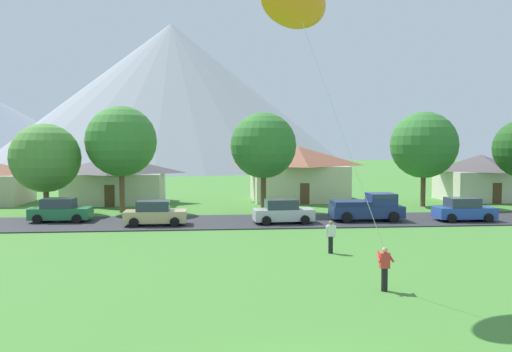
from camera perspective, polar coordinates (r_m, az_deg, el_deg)
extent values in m
cube|color=#2D2D33|center=(36.84, -2.05, -5.15)|extent=(160.00, 6.98, 0.08)
cone|color=#8E939E|center=(167.08, -14.17, 6.15)|extent=(70.11, 70.11, 28.24)
cone|color=#8E939E|center=(145.10, -9.46, 8.94)|extent=(98.96, 98.96, 39.77)
cube|color=beige|center=(50.98, -15.51, -1.32)|extent=(9.00, 6.34, 2.92)
pyramid|color=#474247|center=(50.86, -15.55, 1.23)|extent=(9.72, 6.85, 1.61)
cube|color=brown|center=(47.90, -16.17, -2.17)|extent=(0.90, 0.06, 2.00)
cube|color=beige|center=(56.58, 23.92, -1.00)|extent=(7.45, 6.17, 3.01)
pyramid|color=#564C51|center=(56.47, 23.98, 1.36)|extent=(8.05, 6.66, 1.65)
cube|color=brown|center=(53.95, 25.52, -1.77)|extent=(0.90, 0.06, 2.00)
cube|color=beige|center=(52.00, 4.74, -0.77)|extent=(9.16, 7.45, 3.56)
pyramid|color=brown|center=(51.88, 4.75, 2.27)|extent=(9.90, 8.05, 1.96)
cube|color=brown|center=(48.40, 5.51, -2.00)|extent=(0.90, 0.06, 2.00)
cylinder|color=brown|center=(44.31, -22.55, -2.41)|extent=(0.44, 0.44, 2.49)
sphere|color=#4C8938|center=(44.12, -22.64, 1.89)|extent=(5.55, 5.55, 5.55)
cylinder|color=brown|center=(43.50, -14.85, -1.54)|extent=(0.44, 0.44, 3.74)
sphere|color=#3D7F33|center=(43.35, -14.93, 3.81)|extent=(5.84, 5.84, 5.84)
cylinder|color=brown|center=(48.87, 18.30, -1.30)|extent=(0.44, 0.44, 3.37)
sphere|color=#33752D|center=(48.73, 18.38, 3.35)|extent=(6.07, 6.07, 6.07)
cylinder|color=brown|center=(42.06, 0.84, -1.73)|extent=(0.44, 0.44, 3.53)
sphere|color=#33752D|center=(41.90, 0.84, 3.47)|extent=(5.46, 5.46, 5.46)
cube|color=#B7BCC1|center=(35.87, 3.09, -4.35)|extent=(4.28, 2.00, 0.80)
cube|color=#2D3847|center=(35.75, 2.86, -3.18)|extent=(2.27, 1.69, 0.68)
cylinder|color=black|center=(37.08, 4.87, -4.55)|extent=(0.65, 0.27, 0.64)
cylinder|color=black|center=(35.31, 5.54, -4.94)|extent=(0.65, 0.27, 0.64)
cylinder|color=black|center=(36.57, 0.73, -4.64)|extent=(0.65, 0.27, 0.64)
cylinder|color=black|center=(34.77, 1.20, -5.06)|extent=(0.65, 0.27, 0.64)
cube|color=tan|center=(35.57, -11.25, -4.47)|extent=(4.22, 1.84, 0.80)
cube|color=#2D3847|center=(35.49, -11.50, -3.29)|extent=(2.21, 1.60, 0.68)
cylinder|color=black|center=(36.42, -8.98, -4.72)|extent=(0.64, 0.25, 0.64)
cylinder|color=black|center=(34.60, -9.15, -5.14)|extent=(0.64, 0.25, 0.64)
cylinder|color=black|center=(36.66, -13.22, -4.71)|extent=(0.64, 0.25, 0.64)
cylinder|color=black|center=(34.86, -13.60, -5.13)|extent=(0.64, 0.25, 0.64)
cube|color=#2847A8|center=(39.89, 22.40, -3.82)|extent=(4.25, 1.91, 0.80)
cube|color=#2D3847|center=(39.75, 22.22, -2.77)|extent=(2.24, 1.64, 0.68)
cylinder|color=black|center=(41.35, 23.50, -4.00)|extent=(0.65, 0.26, 0.64)
cylinder|color=black|center=(39.74, 24.73, -4.31)|extent=(0.65, 0.26, 0.64)
cylinder|color=black|center=(40.18, 20.07, -4.13)|extent=(0.65, 0.26, 0.64)
cylinder|color=black|center=(38.52, 21.19, -4.46)|extent=(0.65, 0.26, 0.64)
cube|color=#237042|center=(39.09, -21.11, -3.94)|extent=(4.24, 1.89, 0.80)
cube|color=#2D3847|center=(39.06, -21.34, -2.85)|extent=(2.23, 1.63, 0.68)
cylinder|color=black|center=(39.64, -18.84, -4.20)|extent=(0.64, 0.25, 0.64)
cylinder|color=black|center=(37.88, -19.55, -4.56)|extent=(0.64, 0.25, 0.64)
cylinder|color=black|center=(40.41, -22.56, -4.14)|extent=(0.64, 0.25, 0.64)
cylinder|color=black|center=(38.68, -23.42, -4.48)|extent=(0.64, 0.25, 0.64)
cube|color=navy|center=(37.82, 12.32, -3.91)|extent=(5.23, 2.09, 0.84)
cube|color=navy|center=(38.05, 13.92, -2.57)|extent=(1.93, 1.87, 0.90)
cube|color=#2D3847|center=(38.03, 13.93, -2.17)|extent=(1.65, 1.91, 0.28)
cube|color=navy|center=(37.44, 10.64, -3.04)|extent=(2.73, 2.01, 0.36)
cylinder|color=black|center=(39.33, 14.26, -4.10)|extent=(0.76, 0.29, 0.76)
cylinder|color=black|center=(37.42, 15.26, -4.48)|extent=(0.76, 0.29, 0.76)
cylinder|color=black|center=(38.39, 9.43, -4.22)|extent=(0.76, 0.29, 0.76)
cylinder|color=black|center=(36.43, 10.20, -4.63)|extent=(0.76, 0.29, 0.76)
cylinder|color=black|center=(20.07, 14.27, -11.24)|extent=(0.24, 0.24, 0.88)
cube|color=red|center=(19.90, 14.30, -9.20)|extent=(0.36, 0.22, 0.58)
sphere|color=tan|center=(19.82, 14.31, -8.07)|extent=(0.21, 0.21, 0.21)
cylinder|color=red|center=(19.85, 13.64, -8.81)|extent=(0.18, 0.55, 0.37)
cylinder|color=red|center=(20.00, 14.85, -8.74)|extent=(0.18, 0.55, 0.37)
ellipsoid|color=orange|center=(20.33, 4.37, 19.00)|extent=(3.53, 3.07, 2.16)
cylinder|color=silver|center=(19.44, 9.39, 5.63)|extent=(3.33, 1.03, 9.40)
cylinder|color=black|center=(26.40, 8.40, -7.67)|extent=(0.24, 0.24, 0.88)
cube|color=white|center=(26.27, 8.42, -6.11)|extent=(0.36, 0.22, 0.58)
sphere|color=#9E7051|center=(26.21, 8.42, -5.24)|extent=(0.21, 0.21, 0.21)
cylinder|color=white|center=(26.23, 7.95, -6.23)|extent=(0.12, 0.18, 0.59)
cylinder|color=white|center=(26.33, 8.88, -6.20)|extent=(0.12, 0.18, 0.59)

